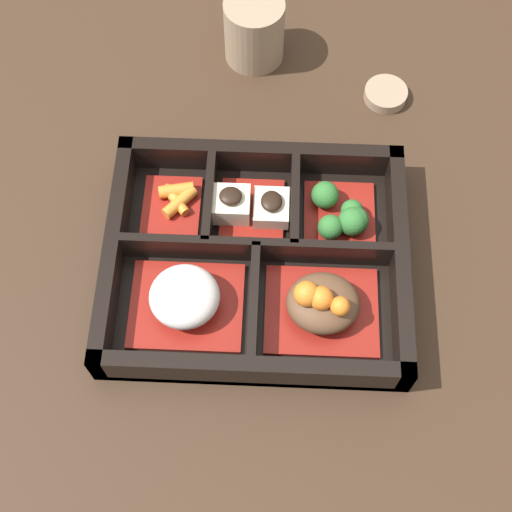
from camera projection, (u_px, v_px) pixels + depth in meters
ground_plane at (256, 268)px, 0.68m from camera, size 3.00×3.00×0.00m
bento_base at (256, 265)px, 0.68m from camera, size 0.28×0.23×0.01m
bento_rim at (256, 255)px, 0.67m from camera, size 0.28×0.23×0.04m
bowl_stew at (322, 304)px, 0.64m from camera, size 0.10×0.09×0.05m
bowl_rice at (185, 299)px, 0.64m from camera, size 0.10×0.09×0.04m
bowl_greens at (342, 215)px, 0.68m from camera, size 0.07×0.08×0.03m
bowl_tofu at (250, 207)px, 0.69m from camera, size 0.07×0.08×0.04m
bowl_carrots at (174, 205)px, 0.70m from camera, size 0.06×0.08×0.02m
tea_cup at (254, 29)px, 0.77m from camera, size 0.07×0.07×0.07m
sauce_dish at (386, 94)px, 0.77m from camera, size 0.05×0.05×0.01m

